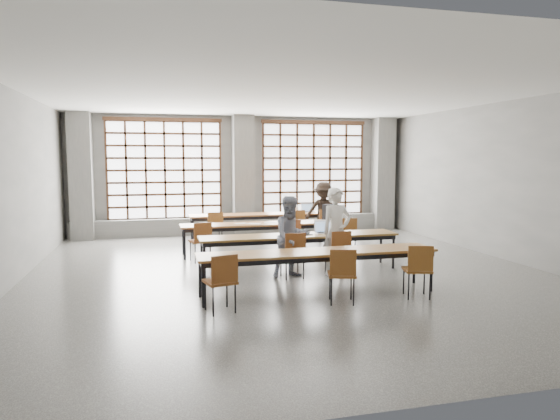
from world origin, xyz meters
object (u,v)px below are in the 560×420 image
object	(u,v)px
chair_mid_right	(347,232)
mouse	(344,232)
student_back	(324,211)
laptop_back	(308,210)
chair_back_right	(325,222)
red_pouch	(220,278)
desk_row_b	(266,226)
green_box	(296,232)
desk_row_a	(262,216)
chair_back_left	(215,225)
chair_mid_left	(201,238)
desk_row_c	(299,238)
desk_row_d	(318,255)
chair_mid_centre	(290,234)
student_female	(292,237)
chair_back_mid	(297,222)
chair_front_right	(339,248)
chair_near_mid	(342,270)
chair_front_left	(294,250)
chair_near_right	(418,266)
plastic_bag	(293,207)
phone	(309,235)
backpack	(330,212)
laptop_front	(324,230)
chair_near_left	(222,277)

from	to	relation	value
chair_mid_right	mouse	bearing A→B (deg)	-114.15
student_back	laptop_back	size ratio (longest dim) A/B	4.28
chair_back_right	red_pouch	distance (m)	6.60
laptop_back	red_pouch	world-z (taller)	laptop_back
desk_row_b	green_box	bearing A→B (deg)	-83.68
desk_row_a	chair_back_left	world-z (taller)	chair_back_left
chair_back_left	chair_mid_left	size ratio (longest dim) A/B	1.00
chair_back_left	chair_mid_left	distance (m)	2.02
desk_row_b	desk_row_c	xyz separation A→B (m)	(0.25, -1.92, 0.00)
desk_row_d	student_back	world-z (taller)	student_back
chair_mid_centre	student_female	xyz separation A→B (m)	(-0.47, -1.79, 0.24)
desk_row_c	chair_back_mid	bearing A→B (deg)	74.95
chair_front_right	chair_near_mid	bearing A→B (deg)	-109.15
chair_back_mid	chair_mid_right	size ratio (longest dim) A/B	1.00
chair_near_mid	chair_front_left	bearing A→B (deg)	99.30
desk_row_d	mouse	xyz separation A→B (m)	(1.14, 1.74, 0.08)
chair_near_right	student_back	size ratio (longest dim) A/B	0.55
plastic_bag	chair_near_mid	bearing A→B (deg)	-98.83
desk_row_d	phone	size ratio (longest dim) A/B	30.77
chair_mid_left	chair_mid_right	xyz separation A→B (m)	(3.37, -0.00, 0.00)
desk_row_b	chair_back_right	size ratio (longest dim) A/B	4.55
student_female	backpack	world-z (taller)	student_female
student_back	chair_near_right	bearing A→B (deg)	-81.30
desk_row_a	chair_back_left	distance (m)	1.53
chair_back_right	chair_mid_left	bearing A→B (deg)	-150.87
chair_mid_left	plastic_bag	distance (m)	3.87
desk_row_d	chair_near_right	xyz separation A→B (m)	(1.48, -0.63, -0.13)
desk_row_d	student_female	world-z (taller)	student_female
chair_back_left	chair_near_right	xyz separation A→B (m)	(2.61, -5.64, 0.00)
chair_back_right	student_female	size ratio (longest dim) A/B	0.57
mouse	red_pouch	distance (m)	3.66
desk_row_b	phone	distance (m)	2.07
chair_near_right	plastic_bag	xyz separation A→B (m)	(-0.32, 6.32, 0.34)
chair_mid_right	phone	distance (m)	1.95
chair_back_left	backpack	world-z (taller)	backpack
chair_front_left	laptop_front	xyz separation A→B (m)	(0.85, 0.74, 0.25)
chair_back_mid	chair_mid_centre	size ratio (longest dim) A/B	1.00
chair_mid_left	laptop_back	world-z (taller)	laptop_back
mouse	phone	xyz separation A→B (m)	(-0.77, -0.08, -0.01)
laptop_front	red_pouch	world-z (taller)	laptop_front
backpack	plastic_bag	distance (m)	1.99
desk_row_b	chair_back_mid	world-z (taller)	chair_back_mid
desk_row_a	chair_near_left	xyz separation A→B (m)	(-1.94, -6.27, -0.13)
chair_back_right	chair_near_right	xyz separation A→B (m)	(-0.38, -5.64, 0.00)
backpack	student_female	bearing A→B (deg)	-143.63
laptop_back	phone	xyz separation A→B (m)	(-1.24, -4.09, -0.05)
desk_row_d	chair_mid_left	xyz separation A→B (m)	(-1.65, 3.06, -0.13)
chair_near_left	laptop_back	xyz separation A→B (m)	(3.29, 6.38, 0.25)
red_pouch	phone	bearing A→B (deg)	46.97
student_back	plastic_bag	world-z (taller)	student_back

